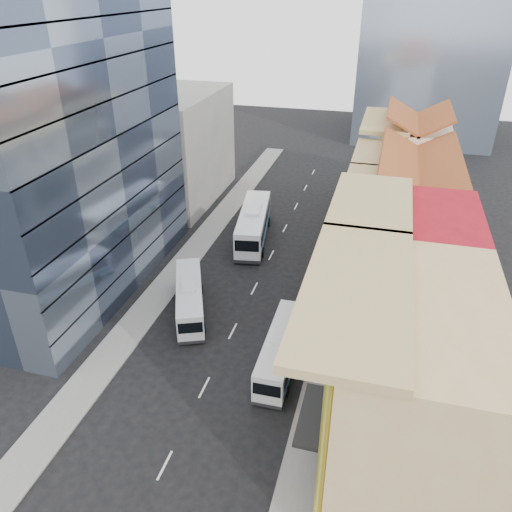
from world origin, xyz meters
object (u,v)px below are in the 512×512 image
(office_tower, at_px, (54,131))
(bus_left_far, at_px, (253,224))
(shophouse_tan, at_px, (413,391))
(bus_right, at_px, (281,349))
(bus_left_near, at_px, (190,297))

(office_tower, bearing_deg, bus_left_far, 42.98)
(shophouse_tan, bearing_deg, office_tower, 155.70)
(shophouse_tan, bearing_deg, bus_right, 142.69)
(office_tower, relative_size, bus_left_far, 2.41)
(bus_right, bearing_deg, bus_left_near, 152.63)
(shophouse_tan, height_order, bus_right, shophouse_tan)
(shophouse_tan, xyz_separation_m, bus_right, (-9.08, 6.92, -4.44))
(shophouse_tan, relative_size, bus_left_far, 1.12)
(shophouse_tan, distance_m, bus_right, 12.25)
(shophouse_tan, relative_size, bus_left_near, 1.42)
(office_tower, height_order, bus_left_near, office_tower)
(office_tower, bearing_deg, shophouse_tan, -24.30)
(bus_left_far, bearing_deg, shophouse_tan, -67.20)
(office_tower, distance_m, bus_left_far, 23.26)
(office_tower, bearing_deg, bus_left_near, -10.46)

